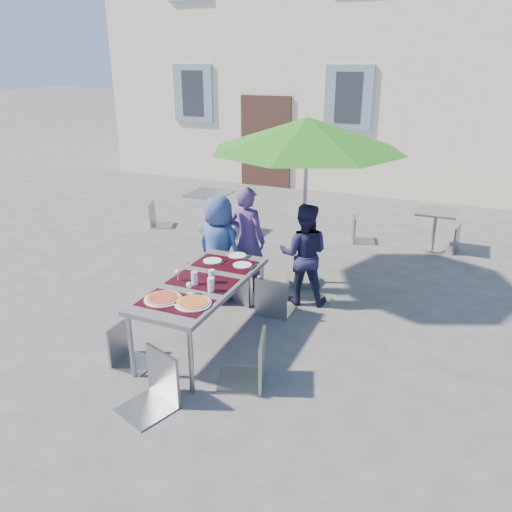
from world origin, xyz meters
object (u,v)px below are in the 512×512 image
at_px(child_1, 247,240).
at_px(chair_0, 207,256).
at_px(chair_4, 251,330).
at_px(child_2, 304,254).
at_px(chair_5, 151,350).
at_px(patio_umbrella, 307,135).
at_px(pizza_near_right, 193,303).
at_px(bg_chair_r_0, 222,203).
at_px(dining_table, 203,286).
at_px(child_0, 219,247).
at_px(chair_2, 274,273).
at_px(chair_3, 125,321).
at_px(bg_chair_r_1, 453,222).
at_px(chair_1, 242,257).
at_px(bg_chair_l_1, 360,215).
at_px(bg_chair_l_0, 156,199).
at_px(cafe_table_1, 435,225).
at_px(pizza_near_left, 163,298).
at_px(cafe_table_0, 210,205).

height_order(child_1, chair_0, child_1).
bearing_deg(chair_0, chair_4, -48.78).
relative_size(child_2, chair_0, 1.27).
relative_size(chair_5, patio_umbrella, 0.39).
distance_m(pizza_near_right, bg_chair_r_0, 4.25).
bearing_deg(dining_table, patio_umbrella, 76.05).
bearing_deg(child_0, chair_5, 113.49).
bearing_deg(patio_umbrella, chair_4, -83.10).
height_order(chair_2, chair_3, chair_2).
xyz_separation_m(child_2, bg_chair_r_1, (1.68, 2.76, -0.17)).
bearing_deg(chair_0, child_2, 21.13).
distance_m(child_2, chair_3, 2.44).
height_order(chair_2, bg_chair_r_1, chair_2).
distance_m(chair_1, bg_chair_r_1, 3.89).
relative_size(child_1, chair_1, 1.38).
bearing_deg(bg_chair_r_1, chair_5, -112.90).
height_order(child_2, bg_chair_r_0, child_2).
height_order(chair_0, bg_chair_r_0, chair_0).
relative_size(pizza_near_right, bg_chair_l_1, 0.43).
xyz_separation_m(child_1, bg_chair_r_0, (-1.36, 1.91, -0.13)).
xyz_separation_m(dining_table, chair_5, (0.12, -1.16, -0.11)).
distance_m(chair_3, patio_umbrella, 3.28).
relative_size(chair_1, bg_chair_r_1, 1.22).
bearing_deg(child_1, pizza_near_right, 104.75).
xyz_separation_m(child_1, bg_chair_l_0, (-2.76, 1.92, -0.21)).
height_order(cafe_table_1, bg_chair_r_1, bg_chair_r_1).
height_order(child_0, patio_umbrella, patio_umbrella).
xyz_separation_m(chair_0, cafe_table_1, (2.57, 3.18, -0.19)).
bearing_deg(dining_table, child_2, 64.00).
relative_size(pizza_near_left, chair_5, 0.38).
bearing_deg(dining_table, chair_2, 63.01).
xyz_separation_m(child_0, child_2, (1.09, 0.26, -0.02)).
distance_m(pizza_near_left, child_1, 2.03).
height_order(child_0, child_1, child_1).
bearing_deg(bg_chair_l_0, chair_0, -45.24).
distance_m(bg_chair_l_0, bg_chair_r_0, 1.41).
bearing_deg(chair_5, chair_4, 44.26).
relative_size(pizza_near_left, cafe_table_0, 0.50).
xyz_separation_m(child_1, child_2, (0.83, -0.07, -0.06)).
height_order(child_1, chair_4, child_1).
height_order(chair_0, chair_5, chair_0).
height_order(dining_table, child_0, child_0).
xyz_separation_m(child_1, cafe_table_1, (2.23, 2.66, -0.29)).
bearing_deg(chair_5, patio_umbrella, 83.12).
bearing_deg(cafe_table_0, cafe_table_1, 10.15).
height_order(patio_umbrella, cafe_table_1, patio_umbrella).
relative_size(chair_5, bg_chair_r_1, 1.15).
distance_m(chair_3, cafe_table_1, 5.50).
distance_m(pizza_near_right, cafe_table_1, 5.05).
xyz_separation_m(chair_4, bg_chair_r_0, (-2.29, 3.88, 0.01)).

